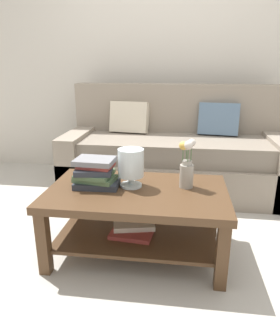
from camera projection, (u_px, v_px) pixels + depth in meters
ground_plane at (153, 233)px, 2.45m from camera, size 10.00×10.00×0.00m
back_wall at (169, 56)px, 3.58m from camera, size 6.40×0.12×2.70m
couch at (174, 155)px, 3.24m from camera, size 2.18×0.90×1.06m
coffee_table at (137, 208)px, 2.11m from camera, size 1.18×0.72×0.47m
book_stack_main at (95, 173)px, 2.09m from camera, size 0.31×0.24×0.19m
glass_hurricane_vase at (131, 164)px, 2.07m from camera, size 0.17×0.17×0.26m
flower_pitcher at (187, 166)px, 2.06m from camera, size 0.11×0.11×0.33m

